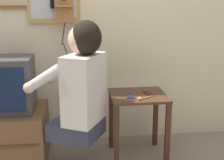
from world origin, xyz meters
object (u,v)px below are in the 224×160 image
Objects in this scene: wall_phone_antique at (64,1)px; cell_phone_held at (130,96)px; toothbrush at (144,98)px; person at (81,83)px; television at (6,85)px; cell_phone_spare at (149,92)px.

wall_phone_antique is 1.02m from cell_phone_held.
person is at bearing 61.30° from toothbrush.
person is 0.66m from television.
person is at bearing -158.87° from cell_phone_held.
television is at bearing 46.13° from toothbrush.
toothbrush is at bearing -57.16° from person.
wall_phone_antique is at bearing 147.31° from cell_phone_spare.
television reaches higher than toothbrush.
wall_phone_antique is 1.09m from cell_phone_spare.
toothbrush is at bearing -37.87° from wall_phone_antique.
cell_phone_spare is (0.18, 0.08, 0.00)m from cell_phone_held.
wall_phone_antique reaches higher than toothbrush.
television is 3.47× the size of cell_phone_spare.
television is 0.58× the size of wall_phone_antique.
wall_phone_antique reaches higher than cell_phone_held.
television is 1.14m from toothbrush.
wall_phone_antique reaches higher than cell_phone_spare.
person is 0.82m from wall_phone_antique.
cell_phone_held is (0.53, -0.42, -0.76)m from wall_phone_antique.
wall_phone_antique is 5.34× the size of toothbrush.
toothbrush is (0.63, -0.49, -0.76)m from wall_phone_antique.
cell_phone_spare is at bearing -58.65° from toothbrush.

